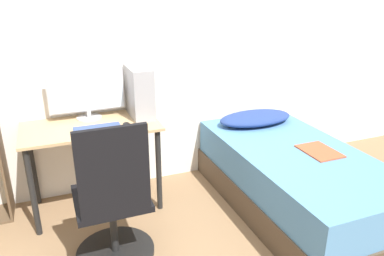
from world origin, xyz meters
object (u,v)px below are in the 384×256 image
object	(u,v)px
office_chair	(113,211)
monitor	(87,93)
pc_tower	(139,92)
keyboard	(97,128)
bed	(294,180)

from	to	relation	value
office_chair	monitor	distance (m)	1.05
pc_tower	office_chair	bearing A→B (deg)	-116.43
monitor	keyboard	bearing A→B (deg)	-85.15
keyboard	monitor	bearing A→B (deg)	94.85
bed	pc_tower	world-z (taller)	pc_tower
office_chair	bed	xyz separation A→B (m)	(1.47, 0.10, -0.13)
bed	monitor	distance (m)	1.81
monitor	office_chair	bearing A→B (deg)	-89.64
office_chair	monitor	bearing A→B (deg)	90.36
office_chair	keyboard	xyz separation A→B (m)	(0.02, 0.61, 0.35)
monitor	keyboard	size ratio (longest dim) A/B	1.73
bed	keyboard	world-z (taller)	keyboard
monitor	keyboard	distance (m)	0.34
office_chair	pc_tower	bearing A→B (deg)	63.57
office_chair	monitor	xyz separation A→B (m)	(-0.01, 0.89, 0.55)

